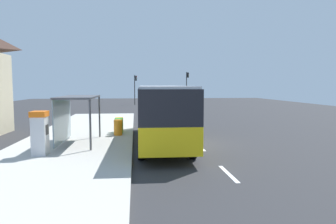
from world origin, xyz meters
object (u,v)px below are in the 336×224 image
bus (161,111)px  white_van (178,101)px  recycling_bin_green (119,126)px  recycling_bin_orange (118,127)px  recycling_bin_yellow (119,125)px  sedan_near (166,99)px  bus_shelter (73,107)px  traffic_light_far_side (135,85)px  traffic_light_near_side (187,83)px  ticket_machine (40,133)px

bus → white_van: bus is taller
bus → recycling_bin_green: bus is taller
recycling_bin_orange → recycling_bin_green: bearing=90.0°
recycling_bin_yellow → bus: bearing=-54.0°
white_van → recycling_bin_orange: (-6.40, -18.81, -0.69)m
sedan_near → bus_shelter: bus_shelter is taller
sedan_near → recycling_bin_green: sedan_near is taller
recycling_bin_yellow → traffic_light_far_side: size_ratio=0.19×
recycling_bin_orange → bus_shelter: bus_shelter is taller
recycling_bin_orange → traffic_light_far_side: 32.74m
white_van → recycling_bin_green: (-6.40, -18.11, -0.69)m
traffic_light_near_side → recycling_bin_orange: bearing=-106.9°
bus → recycling_bin_yellow: (-2.49, 3.43, -1.19)m
traffic_light_far_side → ticket_machine: bearing=-96.4°
bus → white_van: (3.91, 20.84, -0.50)m
bus → sedan_near: size_ratio=2.50×
recycling_bin_orange → bus_shelter: 3.61m
bus → recycling_bin_green: 3.88m
recycling_bin_orange → bus_shelter: bearing=-132.0°
recycling_bin_orange → bus_shelter: size_ratio=0.24×
traffic_light_near_side → white_van: bearing=-104.2°
recycling_bin_yellow → traffic_light_near_side: traffic_light_near_side is taller
traffic_light_near_side → traffic_light_far_side: 8.64m
white_van → recycling_bin_orange: white_van is taller
recycling_bin_green → traffic_light_near_side: bearing=72.7°
sedan_near → recycling_bin_green: (-6.50, -34.34, -0.14)m
white_van → sedan_near: white_van is taller
bus → traffic_light_far_side: bearing=92.3°
recycling_bin_yellow → white_van: bearing=69.8°
bus_shelter → traffic_light_near_side: bearing=70.8°
recycling_bin_green → white_van: bearing=70.5°
recycling_bin_orange → recycling_bin_yellow: bearing=90.0°
ticket_machine → recycling_bin_orange: (3.11, 5.12, -0.52)m
recycling_bin_yellow → traffic_light_near_side: size_ratio=0.17×
recycling_bin_yellow → recycling_bin_green: bearing=-90.0°
white_van → recycling_bin_green: size_ratio=5.53×
recycling_bin_yellow → ticket_machine: bearing=-115.5°
bus → ticket_machine: 6.44m
recycling_bin_yellow → bus_shelter: bearing=-119.9°
recycling_bin_orange → recycling_bin_green: same height
ticket_machine → traffic_light_near_side: size_ratio=0.36×
recycling_bin_yellow → traffic_light_far_side: traffic_light_far_side is taller
sedan_near → traffic_light_near_side: bearing=-45.3°
recycling_bin_orange → bus_shelter: (-2.21, -2.45, 1.44)m
recycling_bin_orange → recycling_bin_green: size_ratio=1.00×
sedan_near → recycling_bin_green: 34.95m
white_van → recycling_bin_orange: bearing=-108.8°
recycling_bin_orange → traffic_light_near_side: 33.39m
bus → ticket_machine: size_ratio=5.69×
bus → traffic_light_near_side: bearing=78.0°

